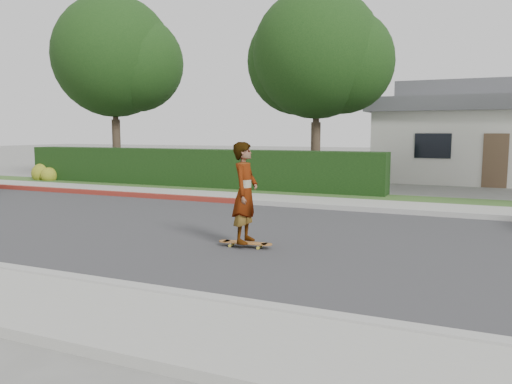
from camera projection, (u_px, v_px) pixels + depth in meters
ground at (139, 226)px, 11.55m from camera, size 120.00×120.00×0.00m
road at (139, 225)px, 11.55m from camera, size 60.00×8.00×0.01m
curb_far at (221, 200)px, 15.27m from camera, size 60.00×0.20×0.15m
curb_red_section at (93, 192)px, 17.25m from camera, size 12.00×0.21×0.15m
sidewalk_far at (234, 197)px, 16.09m from camera, size 60.00×1.60×0.12m
planting_strip at (254, 192)px, 17.55m from camera, size 60.00×1.60×0.10m
hedge at (189, 169)px, 19.20m from camera, size 15.00×1.00×1.50m
flowering_shrub at (44, 174)px, 21.61m from camera, size 1.40×1.00×0.90m
tree_left at (116, 60)px, 21.80m from camera, size 5.99×5.21×8.00m
tree_center at (318, 58)px, 18.73m from camera, size 5.66×4.84×7.44m
house at (498, 133)px, 22.67m from camera, size 10.60×8.60×4.30m
skateboard at (245, 243)px, 9.33m from camera, size 1.06×0.28×0.10m
skateboarder at (245, 193)px, 9.22m from camera, size 0.50×0.72×1.87m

